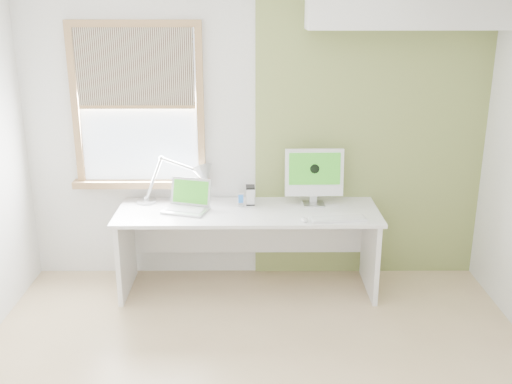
{
  "coord_description": "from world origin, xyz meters",
  "views": [
    {
      "loc": [
        -0.03,
        -3.31,
        2.42
      ],
      "look_at": [
        0.0,
        1.05,
        1.0
      ],
      "focal_mm": 41.7,
      "sensor_mm": 36.0,
      "label": 1
    }
  ],
  "objects_px": {
    "laptop": "(188,202)",
    "imac": "(314,174)",
    "external_drive": "(250,195)",
    "desk_lamp": "(193,178)",
    "desk": "(248,229)"
  },
  "relations": [
    {
      "from": "laptop",
      "to": "imac",
      "type": "height_order",
      "value": "imac"
    },
    {
      "from": "desk_lamp",
      "to": "external_drive",
      "type": "relative_size",
      "value": 4.73
    },
    {
      "from": "desk_lamp",
      "to": "imac",
      "type": "distance_m",
      "value": 1.04
    },
    {
      "from": "desk",
      "to": "imac",
      "type": "relative_size",
      "value": 4.42
    },
    {
      "from": "desk",
      "to": "imac",
      "type": "xyz_separation_m",
      "value": [
        0.56,
        0.1,
        0.47
      ]
    },
    {
      "from": "external_drive",
      "to": "imac",
      "type": "height_order",
      "value": "imac"
    },
    {
      "from": "external_drive",
      "to": "desk_lamp",
      "type": "bearing_deg",
      "value": 173.78
    },
    {
      "from": "desk",
      "to": "external_drive",
      "type": "xyz_separation_m",
      "value": [
        0.02,
        0.11,
        0.27
      ]
    },
    {
      "from": "laptop",
      "to": "imac",
      "type": "bearing_deg",
      "value": 6.83
    },
    {
      "from": "desk",
      "to": "external_drive",
      "type": "relative_size",
      "value": 14.02
    },
    {
      "from": "desk_lamp",
      "to": "laptop",
      "type": "bearing_deg",
      "value": -98.48
    },
    {
      "from": "desk",
      "to": "laptop",
      "type": "xyz_separation_m",
      "value": [
        -0.51,
        -0.03,
        0.26
      ]
    },
    {
      "from": "desk",
      "to": "laptop",
      "type": "height_order",
      "value": "laptop"
    },
    {
      "from": "desk",
      "to": "imac",
      "type": "distance_m",
      "value": 0.74
    },
    {
      "from": "laptop",
      "to": "imac",
      "type": "xyz_separation_m",
      "value": [
        1.07,
        0.13,
        0.21
      ]
    }
  ]
}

